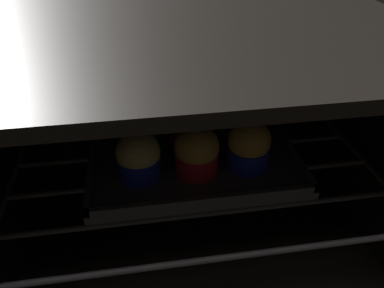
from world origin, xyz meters
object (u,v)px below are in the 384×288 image
object	(u,v)px
muffin_row0_col1	(199,151)
muffin_row1_col2	(238,119)
muffin_row0_col0	(139,157)
muffin_row0_col2	(249,145)
baking_tray	(192,157)
muffin_row1_col1	(188,124)
muffin_row1_col0	(140,128)

from	to	relation	value
muffin_row0_col1	muffin_row1_col2	xyz separation A→B (cm)	(7.77, 8.38, -0.16)
muffin_row0_col0	muffin_row0_col2	distance (cm)	15.79
muffin_row0_col1	muffin_row0_col2	distance (cm)	7.25
baking_tray	muffin_row1_col2	xyz separation A→B (cm)	(8.14, 4.13, 3.82)
muffin_row1_col2	muffin_row1_col1	bearing A→B (deg)	-177.34
muffin_row0_col2	muffin_row1_col2	xyz separation A→B (cm)	(0.53, 8.25, -0.32)
muffin_row1_col0	muffin_row1_col2	size ratio (longest dim) A/B	1.00
muffin_row1_col0	muffin_row1_col2	world-z (taller)	same
muffin_row0_col0	muffin_row1_col1	distance (cm)	11.13
muffin_row1_col1	muffin_row1_col0	bearing A→B (deg)	178.35
muffin_row0_col0	muffin_row0_col1	xyz separation A→B (cm)	(8.54, -0.36, 0.22)
muffin_row1_col1	muffin_row0_col1	bearing A→B (deg)	-86.81
muffin_row0_col2	muffin_row0_col1	bearing A→B (deg)	-178.91
muffin_row0_col2	muffin_row1_col1	world-z (taller)	muffin_row1_col1
muffin_row0_col1	muffin_row1_col0	bearing A→B (deg)	134.08
muffin_row0_col2	muffin_row1_col0	world-z (taller)	muffin_row0_col2
muffin_row0_col1	muffin_row1_col2	bearing A→B (deg)	47.17
muffin_row0_col2	muffin_row1_col1	bearing A→B (deg)	134.36
baking_tray	muffin_row0_col0	world-z (taller)	muffin_row0_col0
muffin_row1_col0	muffin_row1_col1	size ratio (longest dim) A/B	0.91
muffin_row0_col0	muffin_row1_col0	distance (cm)	7.88
muffin_row0_col2	muffin_row1_col0	distance (cm)	17.22
muffin_row0_col0	muffin_row1_col2	xyz separation A→B (cm)	(16.31, 8.02, 0.07)
baking_tray	muffin_row0_col1	distance (cm)	5.83
muffin_row1_col1	muffin_row1_col2	world-z (taller)	muffin_row1_col1
muffin_row0_col0	muffin_row1_col0	world-z (taller)	muffin_row1_col0
baking_tray	muffin_row0_col2	world-z (taller)	muffin_row0_col2
muffin_row1_col2	muffin_row0_col0	bearing A→B (deg)	-153.81
baking_tray	muffin_row1_col2	bearing A→B (deg)	26.90
muffin_row0_col0	muffin_row1_col0	size ratio (longest dim) A/B	0.98
muffin_row1_col1	muffin_row1_col2	bearing A→B (deg)	2.66
muffin_row0_col2	muffin_row1_col0	xyz separation A→B (cm)	(-15.20, 8.08, -0.41)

